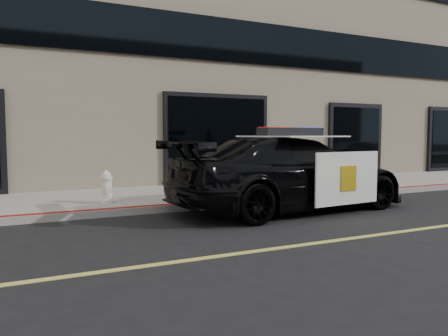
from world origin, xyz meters
name	(u,v)px	position (x,y,z in m)	size (l,w,h in m)	color
ground	(436,227)	(0.00, 0.00, 0.00)	(120.00, 120.00, 0.00)	black
sidewalk_n	(275,189)	(0.00, 5.25, 0.07)	(60.00, 3.50, 0.15)	gray
building_n	(202,20)	(0.00, 10.50, 6.00)	(60.00, 7.00, 12.00)	#756856
police_car	(290,173)	(-1.31, 2.59, 0.80)	(3.12, 5.82, 1.78)	black
fire_hydrant	(107,188)	(-4.86, 4.37, 0.48)	(0.32, 0.45, 0.71)	white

